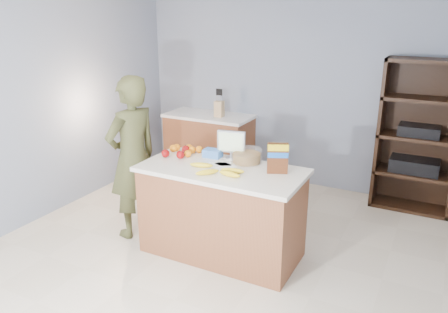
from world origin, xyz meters
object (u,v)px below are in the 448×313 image
at_px(counter_peninsula, 222,215).
at_px(person, 133,158).
at_px(tv, 231,143).
at_px(shelving_unit, 418,139).
at_px(cereal_box, 278,156).

distance_m(counter_peninsula, person, 1.11).
distance_m(person, tv, 1.05).
bearing_deg(shelving_unit, person, -140.93).
height_order(shelving_unit, person, shelving_unit).
xyz_separation_m(person, cereal_box, (1.53, 0.16, 0.21)).
relative_size(person, cereal_box, 6.15).
xyz_separation_m(counter_peninsula, tv, (-0.05, 0.30, 0.64)).
relative_size(person, tv, 6.06).
height_order(counter_peninsula, cereal_box, cereal_box).
relative_size(shelving_unit, cereal_box, 6.48).
relative_size(counter_peninsula, tv, 5.53).
bearing_deg(counter_peninsula, cereal_box, 13.45).
distance_m(shelving_unit, person, 3.31).
distance_m(counter_peninsula, shelving_unit, 2.61).
xyz_separation_m(shelving_unit, cereal_box, (-1.04, -1.93, 0.20)).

